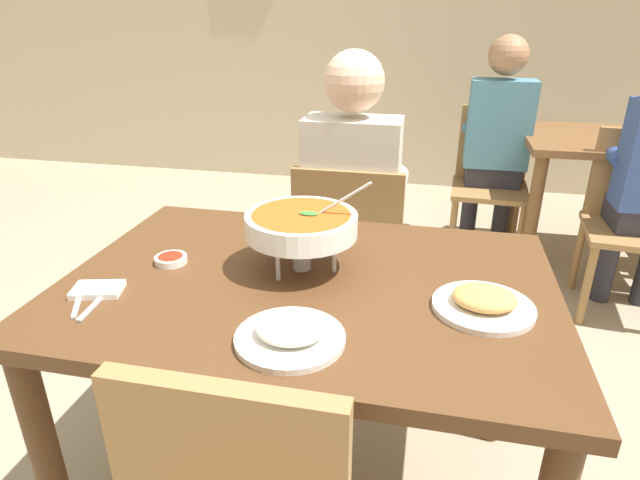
# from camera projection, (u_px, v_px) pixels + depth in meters

# --- Properties ---
(cafe_rear_partition) EXTENTS (10.00, 0.10, 3.00)m
(cafe_rear_partition) POSITION_uv_depth(u_px,v_px,m) (408.00, 0.00, 4.19)
(cafe_rear_partition) COLOR beige
(cafe_rear_partition) RESTS_ON ground_plane
(dining_table_main) EXTENTS (1.28, 0.89, 0.78)m
(dining_table_main) POSITION_uv_depth(u_px,v_px,m) (308.00, 316.00, 1.44)
(dining_table_main) COLOR #51331C
(dining_table_main) RESTS_ON ground_plane
(chair_diner_main) EXTENTS (0.44, 0.44, 0.90)m
(chair_diner_main) POSITION_uv_depth(u_px,v_px,m) (350.00, 256.00, 2.16)
(chair_diner_main) COLOR olive
(chair_diner_main) RESTS_ON ground_plane
(diner_main) EXTENTS (0.40, 0.45, 1.31)m
(diner_main) POSITION_uv_depth(u_px,v_px,m) (353.00, 199.00, 2.09)
(diner_main) COLOR #2D2D38
(diner_main) RESTS_ON ground_plane
(curry_bowl) EXTENTS (0.33, 0.30, 0.26)m
(curry_bowl) POSITION_uv_depth(u_px,v_px,m) (301.00, 225.00, 1.41)
(curry_bowl) COLOR silver
(curry_bowl) RESTS_ON dining_table_main
(rice_plate) EXTENTS (0.24, 0.24, 0.06)m
(rice_plate) POSITION_uv_depth(u_px,v_px,m) (290.00, 333.00, 1.13)
(rice_plate) COLOR white
(rice_plate) RESTS_ON dining_table_main
(appetizer_plate) EXTENTS (0.24, 0.24, 0.06)m
(appetizer_plate) POSITION_uv_depth(u_px,v_px,m) (484.00, 302.00, 1.25)
(appetizer_plate) COLOR white
(appetizer_plate) RESTS_ON dining_table_main
(sauce_dish) EXTENTS (0.09, 0.09, 0.02)m
(sauce_dish) POSITION_uv_depth(u_px,v_px,m) (171.00, 259.00, 1.49)
(sauce_dish) COLOR white
(sauce_dish) RESTS_ON dining_table_main
(napkin_folded) EXTENTS (0.14, 0.11, 0.02)m
(napkin_folded) POSITION_uv_depth(u_px,v_px,m) (98.00, 290.00, 1.33)
(napkin_folded) COLOR white
(napkin_folded) RESTS_ON dining_table_main
(fork_utensil) EXTENTS (0.09, 0.16, 0.01)m
(fork_utensil) POSITION_uv_depth(u_px,v_px,m) (79.00, 300.00, 1.29)
(fork_utensil) COLOR silver
(fork_utensil) RESTS_ON dining_table_main
(spoon_utensil) EXTENTS (0.03, 0.17, 0.01)m
(spoon_utensil) POSITION_uv_depth(u_px,v_px,m) (97.00, 302.00, 1.28)
(spoon_utensil) COLOR silver
(spoon_utensil) RESTS_ON dining_table_main
(dining_table_far) EXTENTS (1.00, 0.80, 0.78)m
(dining_table_far) POSITION_uv_depth(u_px,v_px,m) (612.00, 162.00, 3.00)
(dining_table_far) COLOR brown
(dining_table_far) RESTS_ON ground_plane
(chair_bg_middle) EXTENTS (0.46, 0.46, 0.90)m
(chair_bg_middle) POSITION_uv_depth(u_px,v_px,m) (491.00, 174.00, 3.23)
(chair_bg_middle) COLOR olive
(chair_bg_middle) RESTS_ON ground_plane
(chair_bg_right) EXTENTS (0.48, 0.48, 0.90)m
(chair_bg_right) POSITION_uv_depth(u_px,v_px,m) (634.00, 212.00, 2.62)
(chair_bg_right) COLOR olive
(chair_bg_right) RESTS_ON ground_plane
(patron_bg_middle) EXTENTS (0.40, 0.45, 1.31)m
(patron_bg_middle) POSITION_uv_depth(u_px,v_px,m) (497.00, 135.00, 3.14)
(patron_bg_middle) COLOR #2D2D38
(patron_bg_middle) RESTS_ON ground_plane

